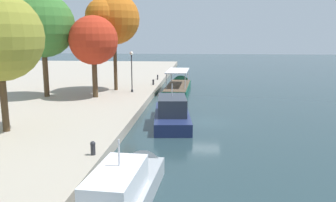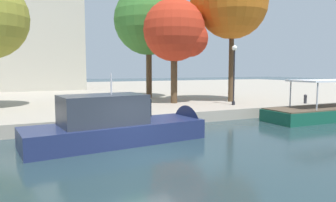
{
  "view_description": "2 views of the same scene",
  "coord_description": "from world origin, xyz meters",
  "px_view_note": "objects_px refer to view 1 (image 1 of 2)",
  "views": [
    {
      "loc": [
        -30.46,
        0.73,
        7.67
      ],
      "look_at": [
        -1.95,
        3.23,
        2.22
      ],
      "focal_mm": 37.52,
      "sensor_mm": 36.0,
      "label": 1
    },
    {
      "loc": [
        -5.15,
        -12.36,
        3.72
      ],
      "look_at": [
        2.69,
        3.94,
        1.9
      ],
      "focal_mm": 33.76,
      "sensor_mm": 36.0,
      "label": 2
    }
  ],
  "objects_px": {
    "motor_yacht_0": "(125,193)",
    "mooring_bollard_1": "(153,82)",
    "tree_5": "(112,19)",
    "lamp_post": "(132,66)",
    "mooring_bollard_0": "(158,77)",
    "mooring_bollard_2": "(93,147)",
    "tour_boat_2": "(178,88)",
    "tree_2": "(94,40)",
    "tree_3": "(40,25)",
    "motor_yacht_1": "(172,115)"
  },
  "relations": [
    {
      "from": "mooring_bollard_1",
      "to": "lamp_post",
      "type": "xyz_separation_m",
      "value": [
        -6.31,
        1.78,
        2.75
      ]
    },
    {
      "from": "tour_boat_2",
      "to": "tree_2",
      "type": "bearing_deg",
      "value": 140.5
    },
    {
      "from": "motor_yacht_0",
      "to": "tree_5",
      "type": "xyz_separation_m",
      "value": [
        28.16,
        7.29,
        8.9
      ]
    },
    {
      "from": "tour_boat_2",
      "to": "mooring_bollard_1",
      "type": "xyz_separation_m",
      "value": [
        -0.15,
        3.47,
        0.81
      ]
    },
    {
      "from": "motor_yacht_0",
      "to": "tree_2",
      "type": "distance_m",
      "value": 25.62
    },
    {
      "from": "motor_yacht_0",
      "to": "tour_boat_2",
      "type": "relative_size",
      "value": 0.79
    },
    {
      "from": "mooring_bollard_0",
      "to": "mooring_bollard_2",
      "type": "distance_m",
      "value": 34.6
    },
    {
      "from": "tree_5",
      "to": "lamp_post",
      "type": "bearing_deg",
      "value": -115.0
    },
    {
      "from": "tour_boat_2",
      "to": "tree_2",
      "type": "xyz_separation_m",
      "value": [
        -10.05,
        8.7,
        6.62
      ]
    },
    {
      "from": "tour_boat_2",
      "to": "tree_2",
      "type": "height_order",
      "value": "tree_2"
    },
    {
      "from": "motor_yacht_0",
      "to": "lamp_post",
      "type": "relative_size",
      "value": 2.08
    },
    {
      "from": "mooring_bollard_1",
      "to": "motor_yacht_0",
      "type": "bearing_deg",
      "value": -174.82
    },
    {
      "from": "mooring_bollard_1",
      "to": "mooring_bollard_2",
      "type": "relative_size",
      "value": 0.94
    },
    {
      "from": "mooring_bollard_0",
      "to": "mooring_bollard_1",
      "type": "xyz_separation_m",
      "value": [
        -5.8,
        -0.08,
        0.01
      ]
    },
    {
      "from": "motor_yacht_0",
      "to": "lamp_post",
      "type": "bearing_deg",
      "value": 13.97
    },
    {
      "from": "motor_yacht_0",
      "to": "mooring_bollard_0",
      "type": "relative_size",
      "value": 13.19
    },
    {
      "from": "motor_yacht_0",
      "to": "mooring_bollard_0",
      "type": "bearing_deg",
      "value": 8.42
    },
    {
      "from": "mooring_bollard_1",
      "to": "tree_2",
      "type": "distance_m",
      "value": 12.62
    },
    {
      "from": "mooring_bollard_0",
      "to": "tree_3",
      "type": "distance_m",
      "value": 20.86
    },
    {
      "from": "motor_yacht_0",
      "to": "motor_yacht_1",
      "type": "xyz_separation_m",
      "value": [
        15.88,
        -0.89,
        -0.01
      ]
    },
    {
      "from": "mooring_bollard_0",
      "to": "mooring_bollard_2",
      "type": "bearing_deg",
      "value": -179.54
    },
    {
      "from": "tree_3",
      "to": "tree_2",
      "type": "bearing_deg",
      "value": -85.23
    },
    {
      "from": "motor_yacht_1",
      "to": "mooring_bollard_1",
      "type": "height_order",
      "value": "motor_yacht_1"
    },
    {
      "from": "mooring_bollard_2",
      "to": "tree_3",
      "type": "height_order",
      "value": "tree_3"
    },
    {
      "from": "mooring_bollard_1",
      "to": "tree_5",
      "type": "height_order",
      "value": "tree_5"
    },
    {
      "from": "tour_boat_2",
      "to": "tree_5",
      "type": "bearing_deg",
      "value": 125.7
    },
    {
      "from": "motor_yacht_1",
      "to": "tour_boat_2",
      "type": "height_order",
      "value": "motor_yacht_1"
    },
    {
      "from": "tour_boat_2",
      "to": "tree_2",
      "type": "relative_size",
      "value": 1.45
    },
    {
      "from": "mooring_bollard_2",
      "to": "tree_2",
      "type": "distance_m",
      "value": 20.49
    },
    {
      "from": "tree_5",
      "to": "mooring_bollard_1",
      "type": "bearing_deg",
      "value": -39.71
    },
    {
      "from": "lamp_post",
      "to": "tree_5",
      "type": "bearing_deg",
      "value": 65.0
    },
    {
      "from": "tree_2",
      "to": "tree_5",
      "type": "xyz_separation_m",
      "value": [
        4.76,
        -0.95,
        2.53
      ]
    },
    {
      "from": "mooring_bollard_1",
      "to": "tree_3",
      "type": "distance_m",
      "value": 16.8
    },
    {
      "from": "motor_yacht_0",
      "to": "tree_5",
      "type": "bearing_deg",
      "value": 18.41
    },
    {
      "from": "mooring_bollard_1",
      "to": "tree_5",
      "type": "bearing_deg",
      "value": 140.29
    },
    {
      "from": "motor_yacht_0",
      "to": "mooring_bollard_1",
      "type": "xyz_separation_m",
      "value": [
        33.31,
        3.02,
        0.56
      ]
    },
    {
      "from": "lamp_post",
      "to": "tree_5",
      "type": "distance_m",
      "value": 6.23
    },
    {
      "from": "tree_3",
      "to": "tree_5",
      "type": "distance_m",
      "value": 8.49
    },
    {
      "from": "motor_yacht_1",
      "to": "tree_5",
      "type": "distance_m",
      "value": 17.24
    },
    {
      "from": "mooring_bollard_1",
      "to": "tree_2",
      "type": "xyz_separation_m",
      "value": [
        -9.91,
        5.23,
        5.81
      ]
    },
    {
      "from": "mooring_bollard_2",
      "to": "mooring_bollard_0",
      "type": "bearing_deg",
      "value": 0.46
    },
    {
      "from": "motor_yacht_1",
      "to": "tree_3",
      "type": "bearing_deg",
      "value": 58.89
    },
    {
      "from": "tour_boat_2",
      "to": "lamp_post",
      "type": "distance_m",
      "value": 9.05
    },
    {
      "from": "motor_yacht_1",
      "to": "tree_3",
      "type": "distance_m",
      "value": 18.27
    },
    {
      "from": "motor_yacht_1",
      "to": "lamp_post",
      "type": "distance_m",
      "value": 12.93
    },
    {
      "from": "lamp_post",
      "to": "motor_yacht_0",
      "type": "bearing_deg",
      "value": -169.92
    },
    {
      "from": "motor_yacht_0",
      "to": "lamp_post",
      "type": "height_order",
      "value": "lamp_post"
    },
    {
      "from": "motor_yacht_0",
      "to": "mooring_bollard_2",
      "type": "bearing_deg",
      "value": 35.93
    },
    {
      "from": "tour_boat_2",
      "to": "mooring_bollard_0",
      "type": "xyz_separation_m",
      "value": [
        5.66,
        3.55,
        0.8
      ]
    },
    {
      "from": "mooring_bollard_0",
      "to": "mooring_bollard_2",
      "type": "height_order",
      "value": "mooring_bollard_2"
    }
  ]
}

